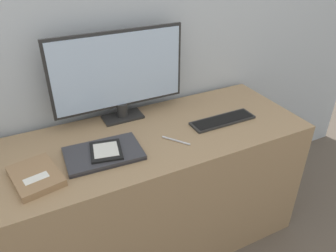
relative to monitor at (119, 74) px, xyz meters
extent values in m
cube|color=#B2BCC6|center=(0.04, 0.12, 0.25)|extent=(3.60, 0.05, 2.40)
cube|color=#997A56|center=(0.04, -0.22, -0.59)|extent=(1.56, 0.58, 0.71)
cube|color=#262626|center=(0.00, 0.00, -0.23)|extent=(0.20, 0.11, 0.01)
cylinder|color=#262626|center=(0.00, 0.00, -0.19)|extent=(0.05, 0.05, 0.07)
cube|color=#262626|center=(0.00, 0.00, 0.02)|extent=(0.66, 0.01, 0.38)
cube|color=#ADC6E5|center=(0.00, -0.01, 0.02)|extent=(0.63, 0.01, 0.35)
cube|color=#282828|center=(0.44, -0.26, -0.23)|extent=(0.34, 0.10, 0.01)
cube|color=black|center=(0.44, -0.27, -0.23)|extent=(0.32, 0.08, 0.00)
cube|color=#232328|center=(-0.19, -0.28, -0.23)|extent=(0.33, 0.22, 0.01)
cube|color=#333338|center=(-0.19, -0.28, -0.22)|extent=(0.33, 0.22, 0.01)
cube|color=black|center=(-0.18, -0.28, -0.21)|extent=(0.16, 0.18, 0.01)
cube|color=silver|center=(-0.18, -0.28, -0.21)|extent=(0.12, 0.13, 0.00)
cube|color=#93704C|center=(-0.47, -0.31, -0.23)|extent=(0.20, 0.25, 0.03)
cube|color=silver|center=(-0.47, -0.34, -0.21)|extent=(0.10, 0.06, 0.00)
cylinder|color=silver|center=(0.14, -0.32, -0.24)|extent=(0.09, 0.12, 0.01)
camera|label=1|loc=(-0.45, -1.42, 0.59)|focal=35.00mm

